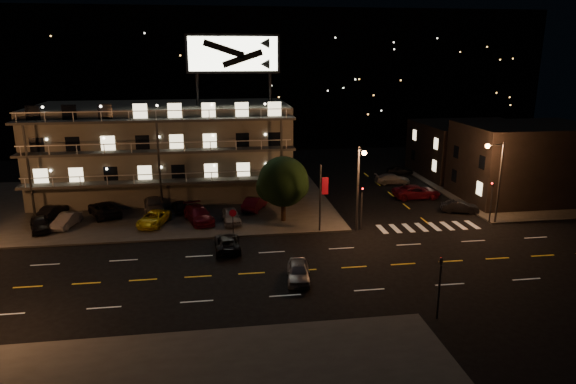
{
  "coord_description": "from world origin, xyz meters",
  "views": [
    {
      "loc": [
        -4.48,
        -35.84,
        16.21
      ],
      "look_at": [
        1.97,
        8.0,
        4.07
      ],
      "focal_mm": 32.0,
      "sensor_mm": 36.0,
      "label": 1
    }
  ],
  "objects": [
    {
      "name": "curb_nw",
      "position": [
        -14.0,
        20.0,
        0.07
      ],
      "size": [
        44.0,
        24.0,
        0.15
      ],
      "primitive_type": "cube",
      "color": "#383936",
      "rests_on": "ground"
    },
    {
      "name": "side_car_2",
      "position": [
        17.84,
        24.74,
        0.64
      ],
      "size": [
        4.5,
        2.01,
        1.28
      ],
      "primitive_type": "imported",
      "rotation": [
        0.0,
        0.0,
        1.52
      ],
      "color": "gray",
      "rests_on": "ground"
    },
    {
      "name": "signal_sw",
      "position": [
        9.0,
        -8.5,
        2.57
      ],
      "size": [
        0.2,
        0.27,
        4.6
      ],
      "color": "#2D2D30",
      "rests_on": "ground"
    },
    {
      "name": "lot_car_6",
      "position": [
        -15.67,
        15.87,
        0.88
      ],
      "size": [
        4.4,
        5.79,
        1.46
      ],
      "primitive_type": "imported",
      "rotation": [
        0.0,
        0.0,
        3.57
      ],
      "color": "black",
      "rests_on": "curb_nw"
    },
    {
      "name": "lot_car_1",
      "position": [
        -18.57,
        12.84,
        0.8
      ],
      "size": [
        2.21,
        4.13,
        1.29
      ],
      "primitive_type": "imported",
      "rotation": [
        0.0,
        0.0,
        -0.23
      ],
      "color": "gray",
      "rests_on": "curb_nw"
    },
    {
      "name": "lot_car_2",
      "position": [
        -10.42,
        12.24,
        0.79
      ],
      "size": [
        3.34,
        5.01,
        1.28
      ],
      "primitive_type": "imported",
      "rotation": [
        0.0,
        0.0,
        -0.29
      ],
      "color": "yellow",
      "rests_on": "curb_nw"
    },
    {
      "name": "road_car_east",
      "position": [
        1.3,
        -1.69,
        0.69
      ],
      "size": [
        2.14,
        4.21,
        1.37
      ],
      "primitive_type": "imported",
      "rotation": [
        0.0,
        0.0,
        -0.13
      ],
      "color": "gray",
      "rests_on": "ground"
    },
    {
      "name": "lot_car_4",
      "position": [
        -3.06,
        11.7,
        0.84
      ],
      "size": [
        1.95,
        4.16,
        1.38
      ],
      "primitive_type": "imported",
      "rotation": [
        0.0,
        0.0,
        0.08
      ],
      "color": "gray",
      "rests_on": "curb_nw"
    },
    {
      "name": "lot_car_5",
      "position": [
        -20.74,
        16.36,
        0.76
      ],
      "size": [
        2.31,
        3.92,
        1.22
      ],
      "primitive_type": "imported",
      "rotation": [
        0.0,
        0.0,
        2.85
      ],
      "color": "black",
      "rests_on": "curb_nw"
    },
    {
      "name": "tree",
      "position": [
        2.01,
        11.72,
        3.96
      ],
      "size": [
        5.09,
        4.9,
        6.41
      ],
      "color": "black",
      "rests_on": "curb_nw"
    },
    {
      "name": "lot_car_8",
      "position": [
        -8.15,
        16.13,
        0.78
      ],
      "size": [
        2.28,
        3.93,
        1.26
      ],
      "primitive_type": "imported",
      "rotation": [
        0.0,
        0.0,
        3.37
      ],
      "color": "black",
      "rests_on": "curb_nw"
    },
    {
      "name": "side_car_1",
      "position": [
        18.3,
        17.96,
        0.75
      ],
      "size": [
        5.41,
        2.52,
        1.5
      ],
      "primitive_type": "imported",
      "rotation": [
        0.0,
        0.0,
        1.58
      ],
      "color": "#5C0D1B",
      "rests_on": "ground"
    },
    {
      "name": "banner_north",
      "position": [
        5.09,
        8.4,
        3.43
      ],
      "size": [
        0.83,
        0.16,
        6.4
      ],
      "color": "#2D2D30",
      "rests_on": "ground"
    },
    {
      "name": "ground",
      "position": [
        0.0,
        0.0,
        0.0
      ],
      "size": [
        140.0,
        140.0,
        0.0
      ],
      "primitive_type": "plane",
      "color": "black",
      "rests_on": "ground"
    },
    {
      "name": "side_car_3",
      "position": [
        20.64,
        29.63,
        0.61
      ],
      "size": [
        3.69,
        1.74,
        1.22
      ],
      "primitive_type": "imported",
      "rotation": [
        0.0,
        0.0,
        1.49
      ],
      "color": "black",
      "rests_on": "ground"
    },
    {
      "name": "streetlight_ne",
      "position": [
        22.14,
        8.3,
        4.96
      ],
      "size": [
        1.92,
        0.44,
        8.0
      ],
      "color": "#2D2D30",
      "rests_on": "ground"
    },
    {
      "name": "lot_car_3",
      "position": [
        -6.19,
        12.56,
        0.89
      ],
      "size": [
        3.5,
        5.49,
        1.48
      ],
      "primitive_type": "imported",
      "rotation": [
        0.0,
        0.0,
        0.3
      ],
      "color": "#5C0D1B",
      "rests_on": "curb_nw"
    },
    {
      "name": "side_car_0",
      "position": [
        20.67,
        12.08,
        0.62
      ],
      "size": [
        3.97,
        2.34,
        1.24
      ],
      "primitive_type": "imported",
      "rotation": [
        0.0,
        0.0,
        1.28
      ],
      "color": "black",
      "rests_on": "ground"
    },
    {
      "name": "signal_ne",
      "position": [
        22.0,
        8.5,
        2.57
      ],
      "size": [
        0.27,
        0.2,
        4.6
      ],
      "color": "#2D2D30",
      "rests_on": "ground"
    },
    {
      "name": "lot_car_9",
      "position": [
        -0.46,
        15.68,
        0.85
      ],
      "size": [
        3.08,
        4.52,
        1.41
      ],
      "primitive_type": "imported",
      "rotation": [
        0.0,
        0.0,
        2.73
      ],
      "color": "#5C0D1B",
      "rests_on": "curb_nw"
    },
    {
      "name": "curb_ne",
      "position": [
        30.0,
        20.0,
        0.07
      ],
      "size": [
        16.0,
        24.0,
        0.15
      ],
      "primitive_type": "cube",
      "color": "#383936",
      "rests_on": "ground"
    },
    {
      "name": "motel",
      "position": [
        -9.94,
        23.88,
        5.34
      ],
      "size": [
        28.0,
        13.8,
        18.1
      ],
      "color": "gray",
      "rests_on": "ground"
    },
    {
      "name": "streetlight_nc",
      "position": [
        8.5,
        7.94,
        4.96
      ],
      "size": [
        0.44,
        1.92,
        8.0
      ],
      "color": "#2D2D30",
      "rests_on": "ground"
    },
    {
      "name": "lot_car_0",
      "position": [
        -20.7,
        11.94,
        0.82
      ],
      "size": [
        2.83,
        4.24,
        1.34
      ],
      "primitive_type": "imported",
      "rotation": [
        0.0,
        0.0,
        0.35
      ],
      "color": "black",
      "rests_on": "curb_nw"
    },
    {
      "name": "side_bldg_front",
      "position": [
        29.99,
        16.0,
        4.25
      ],
      "size": [
        14.06,
        10.0,
        8.5
      ],
      "color": "black",
      "rests_on": "ground"
    },
    {
      "name": "lot_car_7",
      "position": [
        -11.02,
        17.47,
        0.86
      ],
      "size": [
        2.82,
        5.16,
        1.42
      ],
      "primitive_type": "imported",
      "rotation": [
        0.0,
        0.0,
        3.32
      ],
      "color": "gray",
      "rests_on": "curb_nw"
    },
    {
      "name": "hill_backdrop",
      "position": [
        -5.94,
        68.78,
        11.55
      ],
      "size": [
        120.0,
        25.0,
        24.0
      ],
      "color": "black",
      "rests_on": "ground"
    },
    {
      "name": "signal_nw",
      "position": [
        9.0,
        8.5,
        2.57
      ],
      "size": [
        0.2,
        0.27,
        4.6
      ],
      "color": "#2D2D30",
      "rests_on": "ground"
    },
    {
      "name": "road_car_west",
      "position": [
        -3.65,
        5.16,
        0.62
      ],
      "size": [
        2.17,
        4.54,
        1.25
      ],
      "primitive_type": "imported",
      "rotation": [
        0.0,
        0.0,
        3.16
      ],
      "color": "black",
      "rests_on": "ground"
    },
    {
      "name": "side_bldg_back",
      "position": [
        29.99,
        28.0,
        3.5
      ],
      "size": [
        14.06,
        12.0,
        7.0
      ],
      "color": "black",
      "rests_on": "ground"
    },
    {
      "name": "stop_sign",
      "position": [
        -3.0,
        8.57,
        1.71
      ],
      "size": [
        0.91,
        0.11,
        2.61
      ],
      "color": "#2D2D30",
      "rests_on": "ground"
    }
  ]
}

